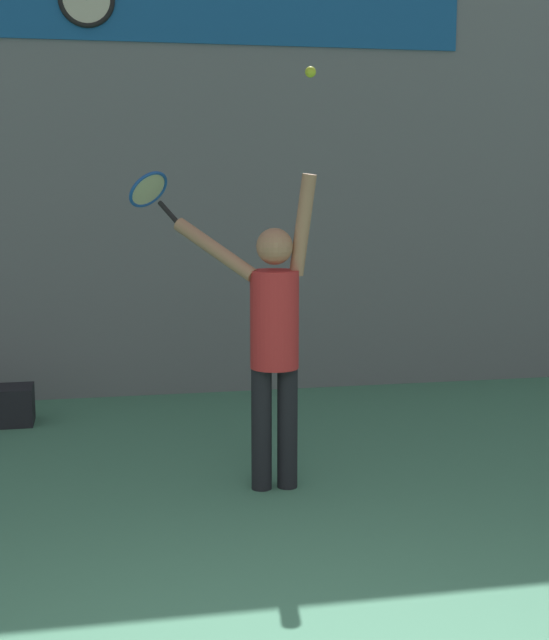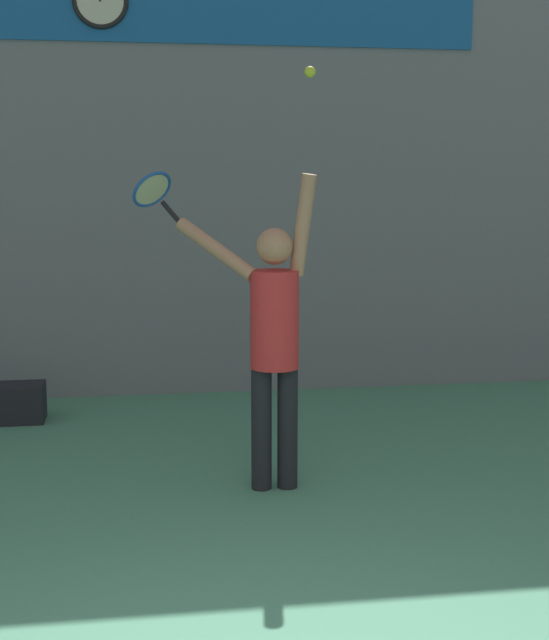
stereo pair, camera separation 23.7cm
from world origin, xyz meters
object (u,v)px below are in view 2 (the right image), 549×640
scoreboard_clock (100,0)px  tennis_player (273,331)px  tennis_ball (310,72)px  tennis_racket (154,192)px

scoreboard_clock → tennis_player: (1.10, -2.65, -2.46)m
tennis_player → tennis_ball: (0.20, -0.12, 1.57)m
scoreboard_clock → tennis_ball: bearing=-64.8°
scoreboard_clock → tennis_racket: 2.68m
tennis_player → tennis_racket: tennis_racket is taller
tennis_racket → tennis_player: bearing=-37.1°
tennis_player → tennis_ball: tennis_ball is taller
scoreboard_clock → tennis_player: 3.78m
scoreboard_clock → tennis_racket: (0.39, -2.11, -1.60)m
tennis_racket → tennis_ball: 1.33m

